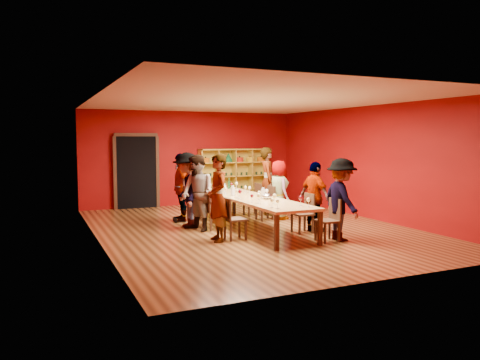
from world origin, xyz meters
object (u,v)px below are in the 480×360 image
object	(u,v)px
shelving_unit	(234,173)
chair_person_right_4	(255,198)
person_right_3	(279,190)
tasting_table	(251,199)
chair_person_left_3	(204,206)
person_right_1	(315,197)
person_left_1	(218,198)
person_right_4	(268,181)
chair_person_right_1	(305,211)
chair_person_right_3	(268,201)
person_left_4	(181,187)
person_left_2	(197,193)
spittoon_bowl	(266,196)
chair_person_left_1	(232,216)
person_right_0	(341,199)
wine_bottle	(229,185)
chair_person_left_4	(193,202)
chair_person_right_0	(331,218)
person_left_3	(187,190)
chair_person_left_2	(212,209)

from	to	relation	value
shelving_unit	chair_person_right_4	distance (m)	2.71
shelving_unit	person_right_3	xyz separation A→B (m)	(-0.16, -3.41, -0.21)
tasting_table	shelving_unit	distance (m)	4.55
chair_person_left_3	person_right_1	size ratio (longest dim) A/B	0.55
person_left_1	person_right_4	bearing A→B (deg)	139.46
person_left_1	person_right_4	size ratio (longest dim) A/B	0.96
chair_person_right_1	chair_person_right_3	bearing A→B (deg)	90.00
person_right_1	person_left_4	bearing A→B (deg)	36.61
person_left_2	spittoon_bowl	size ratio (longest dim) A/B	6.47
chair_person_left_1	person_right_0	bearing A→B (deg)	-24.77
person_left_1	spittoon_bowl	distance (m)	1.50
chair_person_right_3	person_left_4	bearing A→B (deg)	161.70
person_left_2	person_left_4	bearing A→B (deg)	161.86
tasting_table	person_right_3	size ratio (longest dim) A/B	2.89
chair_person_left_1	wine_bottle	distance (m)	3.13
chair_person_right_3	person_right_3	xyz separation A→B (m)	(0.33, -0.00, 0.28)
chair_person_left_4	chair_person_right_3	size ratio (longest dim) A/B	1.00
person_right_1	chair_person_right_3	xyz separation A→B (m)	(-0.25, 1.85, -0.31)
person_left_2	chair_person_right_0	bearing A→B (deg)	28.30
person_left_3	chair_person_right_3	size ratio (longest dim) A/B	2.03
person_right_0	person_right_4	bearing A→B (deg)	3.99
spittoon_bowl	chair_person_left_4	bearing A→B (deg)	117.80
person_left_3	chair_person_right_3	xyz separation A→B (m)	(2.25, 0.14, -0.41)
person_right_0	chair_person_right_1	size ratio (longest dim) A/B	1.93
chair_person_right_0	chair_person_right_3	size ratio (longest dim) A/B	1.00
chair_person_left_1	person_left_1	bearing A→B (deg)	180.00
chair_person_right_1	wine_bottle	distance (m)	2.97
tasting_table	person_left_3	distance (m)	1.56
tasting_table	chair_person_right_0	bearing A→B (deg)	-64.68
chair_person_left_4	chair_person_right_4	distance (m)	1.82
shelving_unit	person_right_0	distance (m)	6.25
person_left_4	chair_person_right_1	distance (m)	3.36
shelving_unit	spittoon_bowl	world-z (taller)	shelving_unit
person_left_3	person_right_0	size ratio (longest dim) A/B	1.05
tasting_table	person_right_4	size ratio (longest dim) A/B	2.38
shelving_unit	person_left_1	xyz separation A→B (m)	(-2.62, -5.28, -0.08)
chair_person_right_0	person_right_0	bearing A→B (deg)	0.00
tasting_table	chair_person_right_1	size ratio (longest dim) A/B	5.06
chair_person_left_3	person_right_4	size ratio (longest dim) A/B	0.47
person_right_4	person_left_3	bearing A→B (deg)	130.87
person_right_0	wine_bottle	bearing A→B (deg)	19.94
shelving_unit	person_right_4	xyz separation A→B (m)	(-0.08, -2.62, -0.04)
tasting_table	shelving_unit	xyz separation A→B (m)	(1.40, 4.32, 0.28)
spittoon_bowl	person_left_3	bearing A→B (deg)	141.35
person_right_3	wine_bottle	bearing A→B (deg)	45.27
tasting_table	chair_person_left_1	distance (m)	1.34
person_left_3	person_left_4	xyz separation A→B (m)	(0.11, 0.85, -0.02)
chair_person_right_3	chair_person_left_2	bearing A→B (deg)	-159.44
chair_person_left_2	person_right_1	xyz separation A→B (m)	(2.07, -1.17, 0.31)
person_right_1	person_right_4	bearing A→B (deg)	-9.85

